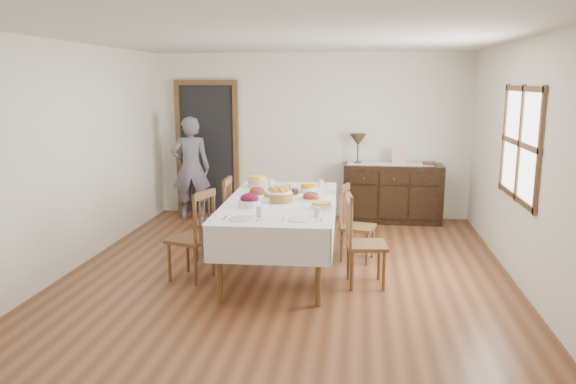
# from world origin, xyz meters

# --- Properties ---
(ground) EXTENTS (6.00, 6.00, 0.00)m
(ground) POSITION_xyz_m (0.00, 0.00, 0.00)
(ground) COLOR brown
(room_shell) EXTENTS (5.02, 6.02, 2.65)m
(room_shell) POSITION_xyz_m (-0.15, 0.42, 1.64)
(room_shell) COLOR silver
(room_shell) RESTS_ON ground
(dining_table) EXTENTS (1.29, 2.44, 0.83)m
(dining_table) POSITION_xyz_m (-0.10, 0.21, 0.73)
(dining_table) COLOR white
(dining_table) RESTS_ON ground
(chair_left_near) EXTENTS (0.53, 0.53, 1.01)m
(chair_left_near) POSITION_xyz_m (-0.99, -0.22, 0.51)
(chair_left_near) COLOR brown
(chair_left_near) RESTS_ON ground
(chair_left_far) EXTENTS (0.43, 0.43, 1.01)m
(chair_left_far) POSITION_xyz_m (-0.94, 0.56, 0.51)
(chair_left_far) COLOR brown
(chair_left_far) RESTS_ON ground
(chair_right_near) EXTENTS (0.46, 0.46, 1.00)m
(chair_right_near) POSITION_xyz_m (0.82, -0.16, 0.50)
(chair_right_near) COLOR brown
(chair_right_near) RESTS_ON ground
(chair_right_far) EXTENTS (0.46, 0.46, 0.92)m
(chair_right_far) POSITION_xyz_m (0.73, 0.72, 0.47)
(chair_right_far) COLOR brown
(chair_right_far) RESTS_ON ground
(sideboard) EXTENTS (1.50, 0.55, 0.90)m
(sideboard) POSITION_xyz_m (1.29, 2.72, 0.45)
(sideboard) COLOR black
(sideboard) RESTS_ON ground
(person) EXTENTS (0.61, 0.47, 1.73)m
(person) POSITION_xyz_m (-1.85, 2.50, 0.87)
(person) COLOR slate
(person) RESTS_ON ground
(bread_basket) EXTENTS (0.33, 0.33, 0.18)m
(bread_basket) POSITION_xyz_m (-0.11, 0.15, 0.90)
(bread_basket) COLOR olive
(bread_basket) RESTS_ON dining_table
(egg_basket) EXTENTS (0.26, 0.26, 0.11)m
(egg_basket) POSITION_xyz_m (-0.07, 0.62, 0.87)
(egg_basket) COLOR black
(egg_basket) RESTS_ON dining_table
(ham_platter_a) EXTENTS (0.28, 0.28, 0.11)m
(ham_platter_a) POSITION_xyz_m (-0.43, 0.49, 0.86)
(ham_platter_a) COLOR silver
(ham_platter_a) RESTS_ON dining_table
(ham_platter_b) EXTENTS (0.30, 0.30, 0.11)m
(ham_platter_b) POSITION_xyz_m (0.24, 0.29, 0.86)
(ham_platter_b) COLOR silver
(ham_platter_b) RESTS_ON dining_table
(beet_bowl) EXTENTS (0.24, 0.24, 0.15)m
(beet_bowl) POSITION_xyz_m (-0.38, -0.16, 0.89)
(beet_bowl) COLOR silver
(beet_bowl) RESTS_ON dining_table
(carrot_bowl) EXTENTS (0.19, 0.19, 0.09)m
(carrot_bowl) POSITION_xyz_m (0.17, 0.72, 0.87)
(carrot_bowl) COLOR silver
(carrot_bowl) RESTS_ON dining_table
(pineapple_bowl) EXTENTS (0.27, 0.27, 0.14)m
(pineapple_bowl) POSITION_xyz_m (-0.49, 0.97, 0.89)
(pineapple_bowl) COLOR tan
(pineapple_bowl) RESTS_ON dining_table
(casserole_dish) EXTENTS (0.22, 0.22, 0.07)m
(casserole_dish) POSITION_xyz_m (0.39, -0.14, 0.86)
(casserole_dish) COLOR silver
(casserole_dish) RESTS_ON dining_table
(butter_dish) EXTENTS (0.14, 0.09, 0.07)m
(butter_dish) POSITION_xyz_m (-0.20, 0.06, 0.86)
(butter_dish) COLOR silver
(butter_dish) RESTS_ON dining_table
(setting_left) EXTENTS (0.42, 0.31, 0.10)m
(setting_left) POSITION_xyz_m (-0.31, -0.66, 0.85)
(setting_left) COLOR silver
(setting_left) RESTS_ON dining_table
(setting_right) EXTENTS (0.42, 0.31, 0.10)m
(setting_right) POSITION_xyz_m (0.27, -0.62, 0.85)
(setting_right) COLOR silver
(setting_right) RESTS_ON dining_table
(glass_far_a) EXTENTS (0.07, 0.07, 0.10)m
(glass_far_a) POSITION_xyz_m (-0.34, 1.02, 0.88)
(glass_far_a) COLOR silver
(glass_far_a) RESTS_ON dining_table
(glass_far_b) EXTENTS (0.07, 0.07, 0.10)m
(glass_far_b) POSITION_xyz_m (0.29, 1.05, 0.88)
(glass_far_b) COLOR silver
(glass_far_b) RESTS_ON dining_table
(runner) EXTENTS (1.30, 0.35, 0.01)m
(runner) POSITION_xyz_m (1.25, 2.76, 0.91)
(runner) COLOR white
(runner) RESTS_ON sideboard
(table_lamp) EXTENTS (0.26, 0.26, 0.46)m
(table_lamp) POSITION_xyz_m (0.75, 2.74, 1.26)
(table_lamp) COLOR brown
(table_lamp) RESTS_ON sideboard
(picture_frame) EXTENTS (0.22, 0.08, 0.28)m
(picture_frame) POSITION_xyz_m (1.37, 2.65, 1.04)
(picture_frame) COLOR beige
(picture_frame) RESTS_ON sideboard
(deco_bowl) EXTENTS (0.20, 0.20, 0.06)m
(deco_bowl) POSITION_xyz_m (1.83, 2.68, 0.93)
(deco_bowl) COLOR brown
(deco_bowl) RESTS_ON sideboard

